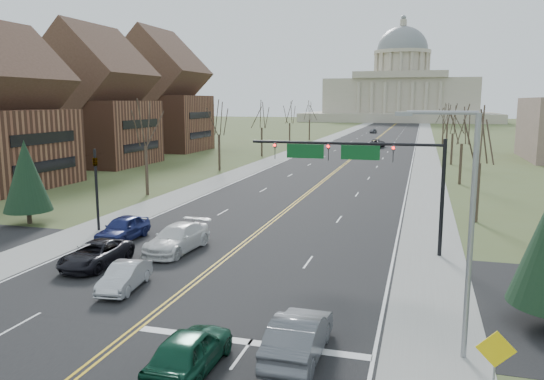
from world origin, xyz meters
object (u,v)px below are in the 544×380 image
Objects in this scene: car_sb_inner_lead at (125,276)px; car_sb_outer_lead at (96,254)px; car_nb_inner_lead at (189,350)px; car_sb_inner_second at (177,238)px; signal_mast at (359,160)px; car_far_sb at (373,131)px; car_far_nb at (376,143)px; signal_left at (96,181)px; car_sb_outer_second at (123,228)px; warn_sign at (495,358)px; car_nb_outer_lead at (299,336)px; street_light at (464,220)px.

car_sb_inner_lead is 0.79× the size of car_sb_outer_lead.
car_nb_inner_lead is at bearing -52.45° from car_sb_inner_lead.
car_sb_inner_second reaches higher than car_sb_outer_lead.
signal_mast reaches higher than car_far_sb.
car_sb_inner_lead reaches higher than car_far_sb.
car_sb_inner_second is 82.02m from car_far_nb.
car_far_sb is (8.41, 128.66, -3.04)m from signal_left.
car_sb_inner_second is at bearing -16.50° from car_sb_outer_second.
car_far_sb is (-16.59, 146.18, -1.34)m from warn_sign.
car_sb_outer_lead is (-10.27, 9.68, -0.08)m from car_nb_inner_lead.
signal_mast is 3.13× the size of car_far_sb.
car_far_nb is (10.25, 80.43, 0.00)m from car_sb_outer_second.
signal_mast reaches higher than car_sb_inner_lead.
car_nb_outer_lead is at bearing -40.47° from car_sb_outer_second.
car_far_sb is at bearing 83.01° from car_sb_inner_lead.
car_far_sb is (5.12, 130.72, -0.17)m from car_sb_outer_second.
street_light is 1.77× the size of car_sb_outer_lead.
car_nb_inner_lead is 4.02m from car_nb_outer_lead.
car_sb_outer_lead is (-14.04, -7.56, -5.04)m from signal_mast.
car_far_nb reaches higher than car_far_sb.
car_sb_outer_lead is at bearing 153.65° from warn_sign.
signal_left is at bearing 150.88° from street_light.
car_sb_inner_second is (3.13, 4.09, 0.12)m from car_sb_outer_lead.
car_nb_inner_lead is 14.11m from car_sb_outer_lead.
warn_sign is 9.91m from car_nb_inner_lead.
warn_sign is at bearing -30.11° from car_sb_inner_lead.
car_sb_inner_second is (-16.21, 10.03, -4.38)m from street_light.
signal_mast is 15.64m from car_sb_inner_lead.
signal_mast is at bearing 28.81° from car_sb_outer_lead.
car_nb_inner_lead is 95.62m from car_far_nb.
street_light is at bearing 103.45° from car_far_nb.
car_sb_outer_second is 130.82m from car_far_sb.
car_nb_inner_lead is at bearing 97.79° from car_far_nb.
signal_mast reaches higher than signal_left.
car_nb_inner_lead is 0.81× the size of car_sb_inner_second.
street_light is 1.97× the size of car_nb_inner_lead.
car_nb_inner_lead is at bearing -157.61° from street_light.
car_nb_outer_lead is (-0.35, -15.13, -4.92)m from signal_mast.
car_far_nb is at bearing -88.77° from car_nb_inner_lead.
street_light reaches higher than car_far_sb.
street_light is at bearing -163.62° from car_nb_outer_lead.
car_sb_inner_lead is at bearing 93.59° from car_far_nb.
signal_left is 1.30× the size of car_nb_inner_lead.
car_nb_outer_lead is 1.24× the size of car_sb_inner_lead.
car_sb_outer_second is (-20.95, 11.44, -4.38)m from street_light.
car_far_nb is at bearing -76.22° from car_far_sb.
street_light reaches higher than signal_mast.
signal_mast is at bearing 100.75° from car_far_nb.
signal_mast is at bearing -0.00° from signal_left.
car_sb_outer_lead reaches higher than car_sb_inner_lead.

